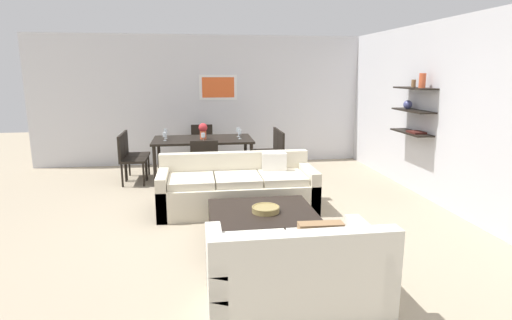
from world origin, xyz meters
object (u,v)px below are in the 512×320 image
(loveseat_white, at_px, (295,272))
(dining_chair_left_far, at_px, (132,151))
(centerpiece_vase, at_px, (203,130))
(dining_chair_foot, at_px, (204,162))
(dining_table, at_px, (203,142))
(wine_glass_right_near, at_px, (240,132))
(wine_glass_head, at_px, (202,129))
(wine_glass_left_far, at_px, (166,132))
(dining_chair_left_near, at_px, (128,156))
(dining_chair_right_far, at_px, (271,148))
(dining_chair_head, at_px, (202,143))
(wine_glass_foot, at_px, (203,136))
(wine_glass_left_near, at_px, (165,135))
(decorative_bowl, at_px, (266,209))
(dining_chair_right_near, at_px, (275,152))
(wine_glass_right_far, at_px, (238,130))
(sofa_beige, at_px, (238,190))
(coffee_table, at_px, (262,226))

(loveseat_white, height_order, dining_chair_left_far, dining_chair_left_far)
(centerpiece_vase, bearing_deg, dining_chair_foot, -90.48)
(dining_table, bearing_deg, wine_glass_right_near, -10.50)
(wine_glass_head, relative_size, wine_glass_left_far, 0.98)
(dining_table, height_order, dining_chair_foot, dining_chair_foot)
(dining_chair_left_near, distance_m, wine_glass_right_near, 2.02)
(dining_chair_right_far, bearing_deg, dining_chair_left_far, 180.00)
(dining_chair_head, height_order, wine_glass_foot, wine_glass_foot)
(wine_glass_left_near, relative_size, wine_glass_foot, 0.87)
(decorative_bowl, xyz_separation_m, centerpiece_vase, (-0.63, 3.06, 0.50))
(dining_table, height_order, dining_chair_right_near, dining_chair_right_near)
(dining_chair_right_far, xyz_separation_m, wine_glass_left_far, (-1.98, -0.10, 0.37))
(loveseat_white, distance_m, wine_glass_right_far, 4.56)
(dining_table, height_order, wine_glass_right_near, wine_glass_right_near)
(loveseat_white, height_order, dining_chair_right_far, dining_chair_right_far)
(sofa_beige, xyz_separation_m, wine_glass_left_far, (-1.12, 1.98, 0.58))
(wine_glass_right_near, bearing_deg, wine_glass_left_near, 180.00)
(dining_chair_head, distance_m, dining_chair_right_far, 1.48)
(dining_chair_left_far, height_order, wine_glass_left_far, wine_glass_left_far)
(dining_chair_left_far, relative_size, dining_chair_foot, 1.00)
(dining_chair_left_far, bearing_deg, wine_glass_left_far, -9.09)
(wine_glass_right_far, relative_size, centerpiece_vase, 0.58)
(sofa_beige, bearing_deg, wine_glass_right_far, 83.48)
(sofa_beige, bearing_deg, wine_glass_head, 100.97)
(dining_chair_left_far, relative_size, wine_glass_right_near, 5.02)
(dining_chair_head, bearing_deg, sofa_beige, -80.85)
(sofa_beige, distance_m, dining_chair_left_far, 2.73)
(coffee_table, distance_m, dining_chair_foot, 2.27)
(loveseat_white, bearing_deg, decorative_bowl, 91.64)
(dining_chair_left_near, xyz_separation_m, centerpiece_vase, (1.31, 0.17, 0.41))
(wine_glass_right_far, distance_m, centerpiece_vase, 0.69)
(sofa_beige, height_order, dining_chair_right_far, dining_chair_right_far)
(dining_table, distance_m, wine_glass_head, 0.48)
(dining_chair_right_near, xyz_separation_m, wine_glass_right_far, (-0.64, 0.35, 0.37))
(loveseat_white, distance_m, decorative_bowl, 1.29)
(decorative_bowl, height_order, dining_chair_left_far, dining_chair_left_far)
(dining_chair_foot, relative_size, wine_glass_left_far, 5.02)
(dining_table, bearing_deg, coffee_table, -78.77)
(loveseat_white, bearing_deg, wine_glass_foot, 99.72)
(sofa_beige, distance_m, loveseat_white, 2.55)
(dining_chair_foot, bearing_deg, loveseat_white, -79.01)
(dining_chair_head, distance_m, wine_glass_foot, 1.40)
(decorative_bowl, relative_size, dining_chair_right_far, 0.36)
(dining_table, relative_size, wine_glass_head, 10.49)
(loveseat_white, height_order, wine_glass_left_near, wine_glass_left_near)
(coffee_table, xyz_separation_m, dining_chair_head, (-0.61, 3.98, 0.31))
(sofa_beige, relative_size, dining_chair_left_near, 2.51)
(dining_chair_right_near, distance_m, wine_glass_left_far, 2.04)
(dining_chair_right_near, distance_m, wine_glass_head, 1.51)
(loveseat_white, xyz_separation_m, dining_chair_right_far, (0.63, 4.62, 0.21))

